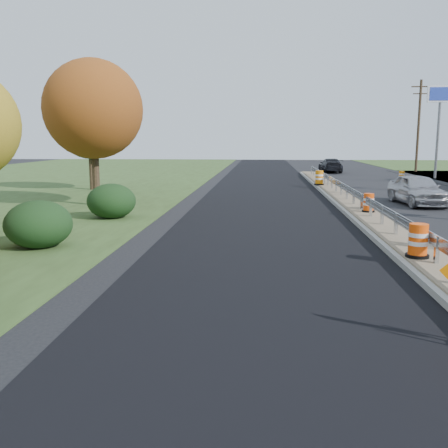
# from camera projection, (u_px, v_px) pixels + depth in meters

# --- Properties ---
(ground) EXTENTS (140.00, 140.00, 0.00)m
(ground) POSITION_uv_depth(u_px,v_px,m) (413.00, 254.00, 14.89)
(ground) COLOR black
(ground) RESTS_ON ground
(milled_overlay) EXTENTS (7.20, 120.00, 0.01)m
(milled_overlay) POSITION_uv_depth(u_px,v_px,m) (264.00, 207.00, 25.05)
(milled_overlay) COLOR black
(milled_overlay) RESTS_ON ground
(median) EXTENTS (1.60, 55.00, 0.23)m
(median) POSITION_uv_depth(u_px,v_px,m) (361.00, 212.00, 22.73)
(median) COLOR gray
(median) RESTS_ON ground
(guardrail) EXTENTS (0.10, 46.15, 0.72)m
(guardrail) POSITION_uv_depth(u_px,v_px,m) (358.00, 196.00, 23.61)
(guardrail) COLOR silver
(guardrail) RESTS_ON median
(pylon_sign_north) EXTENTS (2.20, 0.30, 7.90)m
(pylon_sign_north) POSITION_uv_depth(u_px,v_px,m) (440.00, 103.00, 42.48)
(pylon_sign_north) COLOR slate
(pylon_sign_north) RESTS_ON ground
(utility_pole_north) EXTENTS (1.90, 0.26, 9.40)m
(utility_pole_north) POSITION_uv_depth(u_px,v_px,m) (419.00, 124.00, 51.51)
(utility_pole_north) COLOR #473523
(utility_pole_north) RESTS_ON ground
(hedge_mid) EXTENTS (2.09, 2.09, 1.52)m
(hedge_mid) POSITION_uv_depth(u_px,v_px,m) (39.00, 224.00, 15.64)
(hedge_mid) COLOR black
(hedge_mid) RESTS_ON ground
(hedge_north) EXTENTS (2.09, 2.09, 1.52)m
(hedge_north) POSITION_uv_depth(u_px,v_px,m) (111.00, 201.00, 21.50)
(hedge_north) COLOR black
(hedge_north) RESTS_ON ground
(tree_near_red) EXTENTS (4.95, 4.95, 7.35)m
(tree_near_red) POSITION_uv_depth(u_px,v_px,m) (93.00, 109.00, 24.90)
(tree_near_red) COLOR #473523
(tree_near_red) RESTS_ON ground
(tree_near_back) EXTENTS (4.29, 4.29, 6.37)m
(tree_near_back) POSITION_uv_depth(u_px,v_px,m) (90.00, 127.00, 33.10)
(tree_near_back) COLOR #473523
(tree_near_back) RESTS_ON ground
(barrel_median_near) EXTENTS (0.62, 0.62, 0.91)m
(barrel_median_near) POSITION_uv_depth(u_px,v_px,m) (418.00, 241.00, 13.44)
(barrel_median_near) COLOR black
(barrel_median_near) RESTS_ON median
(barrel_median_mid) EXTENTS (0.56, 0.56, 0.81)m
(barrel_median_mid) POSITION_uv_depth(u_px,v_px,m) (369.00, 203.00, 21.88)
(barrel_median_mid) COLOR black
(barrel_median_mid) RESTS_ON median
(barrel_median_far) EXTENTS (0.68, 0.68, 0.99)m
(barrel_median_far) POSITION_uv_depth(u_px,v_px,m) (319.00, 178.00, 34.94)
(barrel_median_far) COLOR black
(barrel_median_far) RESTS_ON median
(barrel_shoulder_far) EXTENTS (0.55, 0.55, 0.80)m
(barrel_shoulder_far) POSITION_uv_depth(u_px,v_px,m) (402.00, 176.00, 41.36)
(barrel_shoulder_far) COLOR black
(barrel_shoulder_far) RESTS_ON ground
(car_silver) EXTENTS (2.34, 4.86, 1.60)m
(car_silver) POSITION_uv_depth(u_px,v_px,m) (417.00, 189.00, 26.00)
(car_silver) COLOR #ABAAAF
(car_silver) RESTS_ON ground
(car_dark_far) EXTENTS (2.09, 4.99, 1.44)m
(car_dark_far) POSITION_uv_depth(u_px,v_px,m) (330.00, 165.00, 51.70)
(car_dark_far) COLOR black
(car_dark_far) RESTS_ON ground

